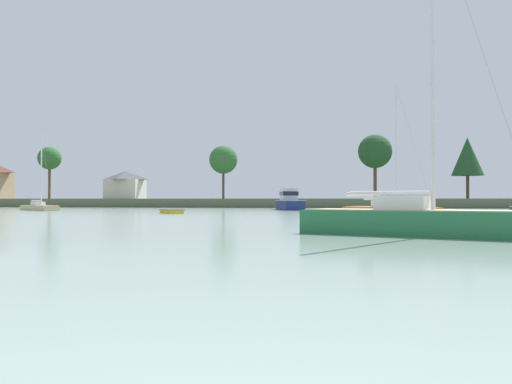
% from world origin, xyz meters
% --- Properties ---
extents(far_shore_bank, '(248.20, 41.11, 1.61)m').
position_xyz_m(far_shore_bank, '(0.00, 98.98, 0.81)').
color(far_shore_bank, '#4C563D').
rests_on(far_shore_bank, ground).
extents(cruiser_navy, '(5.34, 10.60, 5.11)m').
position_xyz_m(cruiser_navy, '(1.79, 63.40, 0.68)').
color(cruiser_navy, navy).
rests_on(cruiser_navy, ground).
extents(dinghy_yellow, '(3.64, 4.18, 0.56)m').
position_xyz_m(dinghy_yellow, '(-8.35, 42.44, 0.14)').
color(dinghy_yellow, gold).
rests_on(dinghy_yellow, ground).
extents(sailboat_orange, '(8.33, 8.05, 12.14)m').
position_xyz_m(sailboat_orange, '(13.62, 37.13, 0.26)').
color(sailboat_orange, orange).
rests_on(sailboat_orange, ground).
extents(sailboat_sand, '(7.66, 6.24, 10.51)m').
position_xyz_m(sailboat_sand, '(-30.30, 52.83, 0.23)').
color(sailboat_sand, tan).
rests_on(sailboat_sand, ground).
extents(sailboat_green, '(9.49, 5.78, 14.33)m').
position_xyz_m(sailboat_green, '(12.57, 11.81, 0.29)').
color(sailboat_green, '#236B3D').
rests_on(sailboat_green, ground).
extents(shore_tree_right_mid, '(6.64, 6.64, 12.64)m').
position_xyz_m(shore_tree_right_mid, '(15.53, 94.47, 10.87)').
color(shore_tree_right_mid, brown).
rests_on(shore_tree_right_mid, far_shore_bank).
extents(shore_tree_inland_a, '(5.46, 5.46, 10.27)m').
position_xyz_m(shore_tree_inland_a, '(-13.49, 87.57, 9.12)').
color(shore_tree_inland_a, brown).
rests_on(shore_tree_inland_a, far_shore_bank).
extents(shore_tree_far_left, '(5.89, 5.89, 11.56)m').
position_xyz_m(shore_tree_far_left, '(32.49, 93.03, 9.53)').
color(shore_tree_far_left, brown).
rests_on(shore_tree_far_left, far_shore_bank).
extents(shore_tree_center_right, '(4.89, 4.89, 11.09)m').
position_xyz_m(shore_tree_center_right, '(-52.35, 91.20, 10.16)').
color(shore_tree_center_right, brown).
rests_on(shore_tree_center_right, far_shore_bank).
extents(cottage_eastern, '(8.48, 7.37, 6.47)m').
position_xyz_m(cottage_eastern, '(-41.18, 104.66, 4.95)').
color(cottage_eastern, silver).
rests_on(cottage_eastern, far_shore_bank).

